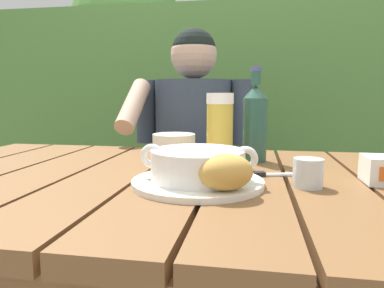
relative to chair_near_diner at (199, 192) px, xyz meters
name	(u,v)px	position (x,y,z in m)	size (l,w,h in m)	color
dining_table	(178,216)	(0.08, -0.86, 0.18)	(1.43, 0.83, 0.77)	brown
hedge_backdrop	(211,110)	(-0.04, 0.78, 0.35)	(3.17, 0.86, 1.82)	#4A7537
chair_near_diner	(199,192)	(0.00, 0.00, 0.00)	(0.44, 0.48, 1.03)	brown
person_eating	(191,152)	(0.00, -0.20, 0.22)	(0.48, 0.47, 1.22)	#333F50
serving_plate	(198,182)	(0.14, -0.93, 0.28)	(0.27, 0.27, 0.01)	white
soup_bowl	(198,164)	(0.14, -0.93, 0.32)	(0.24, 0.19, 0.07)	white
bread_roll	(226,172)	(0.20, -1.01, 0.32)	(0.12, 0.11, 0.07)	gold
beer_glass	(220,129)	(0.16, -0.72, 0.37)	(0.07, 0.07, 0.19)	gold
beer_bottle	(255,122)	(0.25, -0.65, 0.39)	(0.07, 0.07, 0.26)	#284F41
water_glass_small	(308,173)	(0.36, -0.91, 0.31)	(0.06, 0.06, 0.06)	silver
table_knife	(264,174)	(0.27, -0.83, 0.28)	(0.15, 0.05, 0.01)	silver
diner_bowl	(174,143)	(0.00, -0.54, 0.31)	(0.13, 0.13, 0.06)	white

